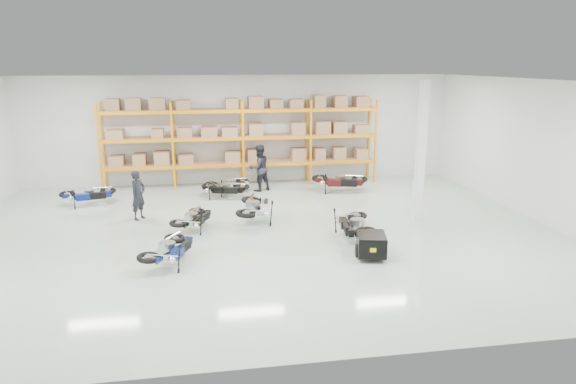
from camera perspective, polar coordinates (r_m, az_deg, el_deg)
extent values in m
plane|color=#B0C5B1|center=(15.56, -3.11, -4.58)|extent=(18.00, 18.00, 0.00)
plane|color=white|center=(14.74, -3.35, 12.21)|extent=(18.00, 18.00, 0.00)
plane|color=silver|center=(21.88, -5.23, 6.93)|extent=(18.00, 0.00, 18.00)
plane|color=silver|center=(8.29, 2.08, -5.29)|extent=(18.00, 0.00, 18.00)
plane|color=silver|center=(18.27, 26.17, 4.08)|extent=(0.00, 14.00, 14.00)
cube|color=orange|center=(21.29, -20.24, 4.55)|extent=(0.08, 0.08, 3.50)
cube|color=orange|center=(22.17, -19.83, 4.93)|extent=(0.08, 0.08, 3.50)
cube|color=orange|center=(20.94, -12.68, 4.93)|extent=(0.08, 0.08, 3.50)
cube|color=orange|center=(21.83, -12.56, 5.31)|extent=(0.08, 0.08, 3.50)
cube|color=orange|center=(20.96, -5.00, 5.23)|extent=(0.08, 0.08, 3.50)
cube|color=orange|center=(21.85, -5.18, 5.60)|extent=(0.08, 0.08, 3.50)
cube|color=orange|center=(21.36, 2.54, 5.44)|extent=(0.08, 0.08, 3.50)
cube|color=orange|center=(22.23, 2.07, 5.79)|extent=(0.08, 0.08, 3.50)
cube|color=orange|center=(22.10, 9.70, 5.55)|extent=(0.08, 0.08, 3.50)
cube|color=orange|center=(22.94, 8.97, 5.89)|extent=(0.08, 0.08, 3.50)
cube|color=orange|center=(21.22, -16.33, 2.48)|extent=(2.70, 0.08, 0.12)
cube|color=orange|center=(22.10, -16.07, 2.95)|extent=(2.70, 0.08, 0.12)
cube|color=#A37754|center=(21.64, -16.21, 2.91)|extent=(2.68, 0.88, 0.02)
cube|color=#A37754|center=(21.60, -16.26, 3.50)|extent=(2.40, 0.70, 0.44)
cube|color=orange|center=(21.06, -8.75, 2.81)|extent=(2.70, 0.08, 0.12)
cube|color=orange|center=(21.94, -8.79, 3.27)|extent=(2.70, 0.08, 0.12)
cube|color=#A37754|center=(21.48, -8.78, 3.23)|extent=(2.68, 0.88, 0.02)
cube|color=#A37754|center=(21.44, -8.80, 3.83)|extent=(2.40, 0.70, 0.44)
cube|color=orange|center=(21.26, -1.18, 3.09)|extent=(2.70, 0.08, 0.12)
cube|color=orange|center=(22.14, -1.51, 3.53)|extent=(2.70, 0.08, 0.12)
cube|color=#A37754|center=(21.69, -1.35, 3.49)|extent=(2.68, 0.88, 0.02)
cube|color=#A37754|center=(21.65, -1.36, 4.09)|extent=(2.40, 0.70, 0.44)
cube|color=orange|center=(21.83, 6.12, 3.30)|extent=(2.70, 0.08, 0.12)
cube|color=orange|center=(22.68, 5.52, 3.73)|extent=(2.70, 0.08, 0.12)
cube|color=#A37754|center=(22.24, 5.82, 3.70)|extent=(2.68, 0.88, 0.02)
cube|color=#A37754|center=(22.20, 5.84, 4.28)|extent=(2.40, 0.70, 0.44)
cube|color=orange|center=(21.03, -16.54, 5.42)|extent=(2.70, 0.08, 0.12)
cube|color=orange|center=(21.92, -16.27, 5.77)|extent=(2.70, 0.08, 0.12)
cube|color=#A37754|center=(21.47, -16.42, 5.78)|extent=(2.68, 0.88, 0.02)
cube|color=#A37754|center=(21.44, -16.46, 6.39)|extent=(2.40, 0.70, 0.44)
cube|color=orange|center=(20.87, -8.87, 5.77)|extent=(2.70, 0.08, 0.12)
cube|color=orange|center=(21.76, -8.90, 6.11)|extent=(2.70, 0.08, 0.12)
cube|color=#A37754|center=(21.30, -8.89, 6.13)|extent=(2.68, 0.88, 0.02)
cube|color=#A37754|center=(21.27, -8.91, 6.74)|extent=(2.40, 0.70, 0.44)
cube|color=orange|center=(21.08, -1.20, 6.02)|extent=(2.70, 0.08, 0.12)
cube|color=orange|center=(21.96, -1.53, 6.35)|extent=(2.70, 0.08, 0.12)
cube|color=#A37754|center=(21.51, -1.37, 6.37)|extent=(2.68, 0.88, 0.02)
cube|color=#A37754|center=(21.48, -1.37, 6.98)|extent=(2.40, 0.70, 0.44)
cube|color=orange|center=(21.65, 6.20, 6.16)|extent=(2.70, 0.08, 0.12)
cube|color=orange|center=(22.51, 5.59, 6.48)|extent=(2.70, 0.08, 0.12)
cube|color=#A37754|center=(22.07, 5.89, 6.51)|extent=(2.68, 0.88, 0.02)
cube|color=#A37754|center=(22.04, 5.91, 7.10)|extent=(2.40, 0.70, 0.44)
cube|color=orange|center=(20.90, -16.76, 8.39)|extent=(2.70, 0.08, 0.12)
cube|color=orange|center=(21.79, -16.47, 8.63)|extent=(2.70, 0.08, 0.12)
cube|color=#A37754|center=(21.34, -16.62, 8.70)|extent=(2.68, 0.88, 0.02)
cube|color=#A37754|center=(21.32, -16.67, 9.32)|extent=(2.40, 0.70, 0.44)
cube|color=orange|center=(20.74, -8.98, 8.78)|extent=(2.70, 0.08, 0.12)
cube|color=orange|center=(21.63, -9.01, 9.00)|extent=(2.70, 0.08, 0.12)
cube|color=#A37754|center=(21.18, -9.00, 9.08)|extent=(2.68, 0.88, 0.02)
cube|color=#A37754|center=(21.16, -9.03, 9.70)|extent=(2.40, 0.70, 0.44)
cube|color=orange|center=(20.95, -1.21, 9.00)|extent=(2.70, 0.08, 0.12)
cube|color=orange|center=(21.84, -1.55, 9.21)|extent=(2.70, 0.08, 0.12)
cube|color=#A37754|center=(21.39, -1.39, 9.29)|extent=(2.68, 0.88, 0.02)
cube|color=#A37754|center=(21.37, -1.39, 9.91)|extent=(2.40, 0.70, 0.44)
cube|color=orange|center=(21.52, 6.28, 9.06)|extent=(2.70, 0.08, 0.12)
cube|color=orange|center=(22.39, 5.66, 9.27)|extent=(2.70, 0.08, 0.12)
cube|color=#A37754|center=(21.95, 5.97, 9.35)|extent=(2.68, 0.88, 0.02)
cube|color=#A37754|center=(21.93, 5.98, 9.95)|extent=(2.40, 0.70, 0.44)
cube|color=white|center=(16.82, 14.53, 4.32)|extent=(0.25, 0.25, 4.50)
cube|color=black|center=(13.70, 9.23, -5.71)|extent=(0.91, 1.05, 0.53)
cube|color=yellow|center=(13.28, 9.86, -6.38)|extent=(0.16, 0.05, 0.11)
torus|color=black|center=(13.65, 7.72, -6.58)|extent=(0.08, 0.37, 0.37)
torus|color=black|center=(13.88, 10.64, -6.35)|extent=(0.08, 0.37, 0.37)
cylinder|color=black|center=(14.24, 8.44, -4.69)|extent=(0.22, 0.86, 0.04)
imported|color=black|center=(17.39, -16.31, -0.32)|extent=(0.65, 0.71, 1.63)
imported|color=black|center=(20.42, -3.24, 2.69)|extent=(1.13, 1.04, 1.86)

